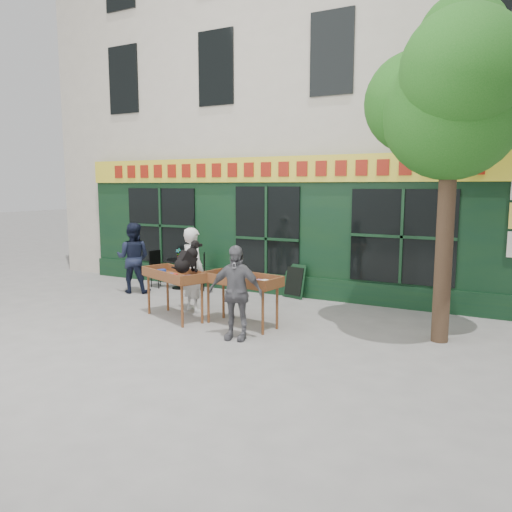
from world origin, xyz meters
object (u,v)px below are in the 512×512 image
object	(u,v)px
book_cart_right	(242,283)
man_right	(235,293)
book_cart_center	(174,278)
dog	(187,256)
bistro_table	(179,268)
woman	(193,270)
man_left	(133,258)

from	to	relation	value
book_cart_right	man_right	bearing A→B (deg)	-58.83
book_cart_center	dog	bearing A→B (deg)	14.19
dog	bistro_table	size ratio (longest dim) A/B	0.79
dog	man_right	xyz separation A→B (m)	(1.39, -0.54, -0.48)
bistro_table	man_right	bearing A→B (deg)	-41.18
dog	book_cart_right	distance (m)	1.21
woman	man_right	world-z (taller)	woman
woman	book_cart_right	distance (m)	1.52
book_cart_center	man_right	distance (m)	1.84
woman	man_right	size ratio (longest dim) A/B	1.09
dog	book_cart_right	xyz separation A→B (m)	(1.09, 0.21, -0.47)
book_cart_center	man_right	world-z (taller)	man_right
book_cart_right	man_left	size ratio (longest dim) A/B	0.91
book_cart_right	man_right	xyz separation A→B (m)	(0.30, -0.75, -0.01)
woman	book_cart_right	world-z (taller)	woman
book_cart_center	man_left	bearing A→B (deg)	169.93
man_right	man_left	size ratio (longest dim) A/B	0.94
man_right	book_cart_center	bearing A→B (deg)	150.80
dog	man_left	bearing A→B (deg)	172.57
bistro_table	book_cart_center	bearing A→B (deg)	-55.08
dog	book_cart_right	world-z (taller)	dog
book_cart_right	man_left	world-z (taller)	man_left
book_cart_right	bistro_table	size ratio (longest dim) A/B	2.08
book_cart_center	man_left	distance (m)	2.82
man_right	man_left	xyz separation A→B (m)	(-4.13, 2.10, 0.05)
book_cart_center	man_left	size ratio (longest dim) A/B	0.94
woman	book_cart_right	size ratio (longest dim) A/B	1.12
book_cart_right	book_cart_center	bearing A→B (deg)	-164.12
book_cart_center	woman	xyz separation A→B (m)	(-0.00, 0.65, 0.06)
woman	man_left	world-z (taller)	woman
book_cart_right	bistro_table	world-z (taller)	book_cart_right
bistro_table	man_left	world-z (taller)	man_left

